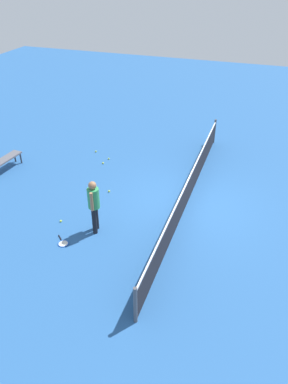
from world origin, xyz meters
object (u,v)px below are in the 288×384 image
object	(u,v)px
tennis_ball_near_player	(96,151)
tennis_ball_baseline	(109,191)
tennis_ball_by_net	(109,159)
tennis_ball_midcourt	(61,221)
tennis_racket_near_player	(63,243)
courtside_bench	(5,160)
tennis_ball_stray_left	(103,163)
player_near_side	(94,203)

from	to	relation	value
tennis_ball_near_player	tennis_ball_baseline	bearing A→B (deg)	33.50
tennis_ball_by_net	tennis_ball_midcourt	distance (m)	4.31
tennis_ball_by_net	tennis_ball_midcourt	bearing A→B (deg)	3.50
tennis_racket_near_player	courtside_bench	bearing A→B (deg)	-126.59
tennis_ball_midcourt	tennis_ball_stray_left	size ratio (longest dim) A/B	1.00
tennis_racket_near_player	tennis_ball_stray_left	distance (m)	4.85
courtside_bench	tennis_ball_midcourt	bearing A→B (deg)	58.28
tennis_ball_by_net	courtside_bench	size ratio (longest dim) A/B	0.04
player_near_side	tennis_racket_near_player	size ratio (longest dim) A/B	3.10
player_near_side	tennis_ball_midcourt	bearing A→B (deg)	-90.87
tennis_ball_midcourt	tennis_ball_stray_left	xyz separation A→B (m)	(-3.89, -0.33, 0.00)
player_near_side	courtside_bench	distance (m)	5.38
tennis_ball_by_net	player_near_side	bearing A→B (deg)	18.88
tennis_ball_midcourt	tennis_ball_stray_left	bearing A→B (deg)	-175.15
tennis_ball_baseline	tennis_ball_stray_left	xyz separation A→B (m)	(-1.83, -1.06, 0.00)
courtside_bench	player_near_side	bearing A→B (deg)	64.98
tennis_ball_by_net	courtside_bench	world-z (taller)	courtside_bench
tennis_racket_near_player	tennis_ball_by_net	distance (m)	5.24
tennis_ball_stray_left	courtside_bench	size ratio (longest dim) A/B	0.04
tennis_ball_near_player	tennis_ball_stray_left	bearing A→B (deg)	39.95
tennis_racket_near_player	tennis_ball_by_net	size ratio (longest dim) A/B	8.31
tennis_racket_near_player	courtside_bench	distance (m)	5.24
tennis_racket_near_player	tennis_ball_near_player	size ratio (longest dim) A/B	8.31
courtside_bench	tennis_ball_near_player	bearing A→B (deg)	134.00
tennis_ball_by_net	tennis_ball_baseline	distance (m)	2.45
tennis_ball_near_player	tennis_ball_stray_left	distance (m)	1.11
tennis_ball_by_net	tennis_ball_stray_left	distance (m)	0.42
tennis_racket_near_player	tennis_ball_stray_left	size ratio (longest dim) A/B	8.31
player_near_side	tennis_racket_near_player	distance (m)	1.46
tennis_ball_stray_left	player_near_side	bearing A→B (deg)	21.57
tennis_ball_near_player	courtside_bench	xyz separation A→B (m)	(2.50, -2.59, 0.38)
tennis_ball_baseline	tennis_ball_midcourt	bearing A→B (deg)	-19.42
tennis_ball_baseline	tennis_ball_stray_left	size ratio (longest dim) A/B	1.00
tennis_racket_near_player	tennis_ball_baseline	xyz separation A→B (m)	(-2.94, 0.16, 0.02)
tennis_ball_midcourt	courtside_bench	world-z (taller)	courtside_bench
tennis_ball_baseline	tennis_ball_near_player	bearing A→B (deg)	-146.50
tennis_ball_stray_left	courtside_bench	world-z (taller)	courtside_bench
tennis_ball_by_net	tennis_ball_stray_left	bearing A→B (deg)	-9.30
player_near_side	tennis_ball_by_net	bearing A→B (deg)	-161.12
tennis_ball_by_net	tennis_ball_stray_left	world-z (taller)	same
tennis_racket_near_player	tennis_ball_near_player	world-z (taller)	tennis_ball_near_player
player_near_side	tennis_ball_baseline	world-z (taller)	player_near_side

